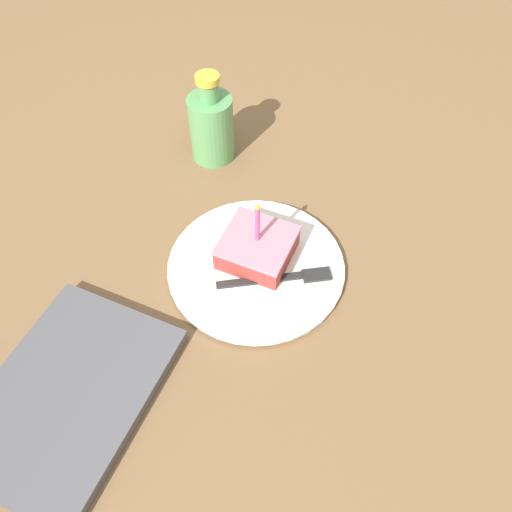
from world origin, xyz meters
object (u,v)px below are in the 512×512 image
(cake_slice, at_px, (257,247))
(marble_board, at_px, (68,394))
(bottle, at_px, (211,125))
(fork, at_px, (282,279))
(plate, at_px, (256,267))

(cake_slice, xyz_separation_m, marble_board, (-0.32, 0.14, -0.03))
(bottle, distance_m, marble_board, 0.53)
(cake_slice, xyz_separation_m, bottle, (0.21, 0.18, 0.03))
(cake_slice, xyz_separation_m, fork, (-0.03, -0.06, -0.02))
(fork, xyz_separation_m, bottle, (0.24, 0.24, 0.05))
(fork, distance_m, marble_board, 0.35)
(plate, height_order, marble_board, marble_board)
(plate, relative_size, fork, 1.74)
(cake_slice, distance_m, bottle, 0.28)
(fork, bearing_deg, marble_board, 145.54)
(fork, height_order, bottle, bottle)
(cake_slice, relative_size, marble_board, 0.42)
(fork, height_order, marble_board, same)
(fork, bearing_deg, cake_slice, 62.79)
(cake_slice, height_order, fork, cake_slice)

